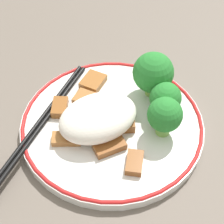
# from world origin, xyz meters

# --- Properties ---
(ground_plane) EXTENTS (3.00, 3.00, 0.00)m
(ground_plane) POSITION_xyz_m (0.00, 0.00, 0.00)
(ground_plane) COLOR #665B51
(plate) EXTENTS (0.24, 0.24, 0.02)m
(plate) POSITION_xyz_m (0.00, 0.00, 0.01)
(plate) COLOR white
(plate) RESTS_ON ground_plane
(rice_mound) EXTENTS (0.10, 0.07, 0.04)m
(rice_mound) POSITION_xyz_m (-0.02, 0.00, 0.03)
(rice_mound) COLOR white
(rice_mound) RESTS_ON plate
(broccoli_back_left) EXTENTS (0.04, 0.04, 0.05)m
(broccoli_back_left) POSITION_xyz_m (0.05, -0.04, 0.04)
(broccoli_back_left) COLOR #72AD4C
(broccoli_back_left) RESTS_ON plate
(broccoli_back_center) EXTENTS (0.04, 0.04, 0.05)m
(broccoli_back_center) POSITION_xyz_m (0.07, -0.02, 0.04)
(broccoli_back_center) COLOR #72AD4C
(broccoli_back_center) RESTS_ON plate
(broccoli_back_right) EXTENTS (0.05, 0.05, 0.07)m
(broccoli_back_right) POSITION_xyz_m (0.07, 0.02, 0.05)
(broccoli_back_right) COLOR #72AD4C
(broccoli_back_right) RESTS_ON plate
(meat_near_front) EXTENTS (0.04, 0.02, 0.01)m
(meat_near_front) POSITION_xyz_m (-0.02, -0.03, 0.02)
(meat_near_front) COLOR brown
(meat_near_front) RESTS_ON plate
(meat_near_left) EXTENTS (0.03, 0.04, 0.01)m
(meat_near_left) POSITION_xyz_m (-0.05, 0.05, 0.02)
(meat_near_left) COLOR brown
(meat_near_left) RESTS_ON plate
(meat_near_right) EXTENTS (0.04, 0.03, 0.01)m
(meat_near_right) POSITION_xyz_m (-0.06, -0.00, 0.02)
(meat_near_right) COLOR #9E6633
(meat_near_right) RESTS_ON plate
(meat_near_back) EXTENTS (0.04, 0.04, 0.01)m
(meat_near_back) POSITION_xyz_m (-0.01, 0.05, 0.02)
(meat_near_back) COLOR #9E6633
(meat_near_back) RESTS_ON plate
(meat_on_rice_edge) EXTENTS (0.03, 0.03, 0.01)m
(meat_on_rice_edge) POSITION_xyz_m (0.01, -0.01, 0.02)
(meat_on_rice_edge) COLOR brown
(meat_on_rice_edge) RESTS_ON plate
(meat_mid_left) EXTENTS (0.04, 0.04, 0.01)m
(meat_mid_left) POSITION_xyz_m (0.01, 0.07, 0.02)
(meat_mid_left) COLOR #995B28
(meat_mid_left) RESTS_ON plate
(meat_mid_right) EXTENTS (0.03, 0.03, 0.01)m
(meat_mid_right) POSITION_xyz_m (0.02, 0.01, 0.02)
(meat_mid_right) COLOR #995B28
(meat_mid_right) RESTS_ON plate
(meat_far_scatter) EXTENTS (0.03, 0.04, 0.01)m
(meat_far_scatter) POSITION_xyz_m (-0.01, -0.07, 0.02)
(meat_far_scatter) COLOR brown
(meat_far_scatter) RESTS_ON plate
(chopsticks) EXTENTS (0.20, 0.16, 0.01)m
(chopsticks) POSITION_xyz_m (-0.09, 0.04, 0.02)
(chopsticks) COLOR black
(chopsticks) RESTS_ON plate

